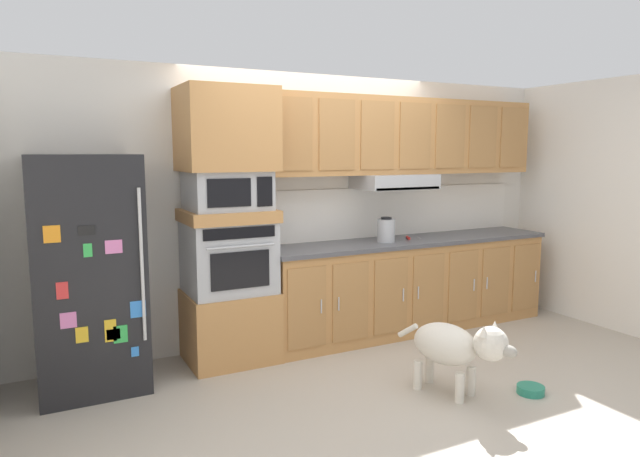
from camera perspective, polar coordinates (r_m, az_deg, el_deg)
The scene contains 17 objects.
ground_plane at distance 4.81m, azimuth 4.95°, elevation -14.00°, with size 9.60×9.60×0.00m, color #B2A899.
back_kitchen_wall at distance 5.46m, azimuth -1.13°, elevation 2.19°, with size 6.20×0.12×2.50m, color silver.
side_panel_right at distance 6.44m, azimuth 26.68°, elevation 2.21°, with size 0.12×7.10×2.50m, color white.
refrigerator at distance 4.55m, azimuth -22.38°, elevation -4.23°, with size 0.76×0.73×1.76m.
oven_base_cabinet at distance 4.97m, azimuth -9.05°, elevation -9.65°, with size 0.74×0.62×0.60m, color #B77F47.
built_in_oven at distance 4.83m, azimuth -9.19°, elevation -2.84°, with size 0.70×0.62×0.60m.
appliance_mid_shelf at distance 4.78m, azimuth -9.29°, elevation 1.30°, with size 0.74×0.62×0.10m, color #B77F47.
microwave at distance 4.76m, azimuth -9.33°, elevation 3.81°, with size 0.64×0.54×0.32m.
appliance_upper_cabinet at distance 4.75m, azimuth -9.48°, elevation 9.83°, with size 0.74×0.62×0.68m, color #B77F47.
lower_cabinet_run at distance 5.77m, azimuth 9.01°, elevation -5.76°, with size 3.02×0.63×0.88m.
countertop_slab at distance 5.69m, azimuth 9.08°, elevation -1.24°, with size 3.06×0.64×0.04m, color #4C4C51.
backsplash_panel at distance 5.88m, azimuth 7.48°, elevation 1.74°, with size 3.06×0.02×0.50m, color silver.
upper_cabinet_with_hood at distance 5.71m, azimuth 8.49°, elevation 8.90°, with size 3.02×0.48×0.88m.
screwdriver at distance 5.67m, azimuth 8.98°, elevation -0.92°, with size 0.16×0.15×0.03m.
electric_kettle at distance 5.44m, azimuth 6.69°, elevation -0.17°, with size 0.17×0.17×0.24m.
dog at distance 4.31m, azimuth 13.51°, elevation -11.42°, with size 0.47×0.92×0.60m.
dog_food_bowl at distance 4.62m, azimuth 20.48°, elevation -14.97°, with size 0.20×0.20×0.06m.
Camera 1 is at (-2.40, -3.77, 1.78)m, focal length 31.72 mm.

